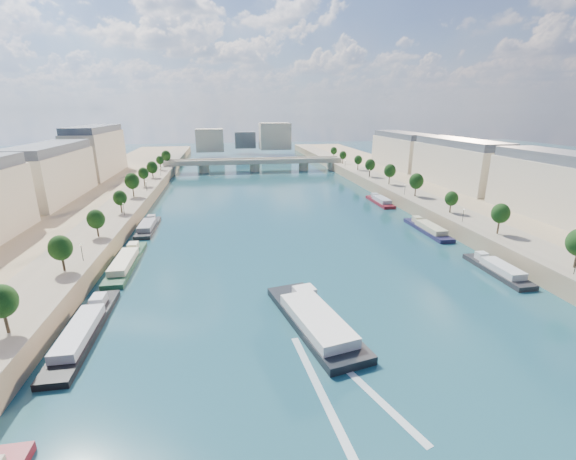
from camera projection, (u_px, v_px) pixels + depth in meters
name	position (u px, v px, depth m)	size (l,w,h in m)	color
ground	(287.00, 231.00, 126.47)	(700.00, 700.00, 0.00)	#0B3034
quay_left	(49.00, 235.00, 114.53)	(44.00, 520.00, 5.00)	#9E8460
quay_right	(486.00, 215.00, 136.90)	(44.00, 520.00, 5.00)	#9E8460
pave_left	(101.00, 225.00, 116.09)	(14.00, 520.00, 0.10)	gray
pave_right	(449.00, 210.00, 133.81)	(14.00, 520.00, 0.10)	gray
trees_left	(107.00, 206.00, 116.65)	(4.80, 268.80, 8.26)	#382B1E
trees_right	(430.00, 189.00, 141.27)	(4.80, 268.80, 8.26)	#382B1E
lamps_left	(106.00, 225.00, 106.56)	(0.36, 200.36, 4.28)	black
lamps_right	(430.00, 199.00, 136.99)	(0.36, 200.36, 4.28)	black
buildings_left	(12.00, 183.00, 119.60)	(16.00, 226.00, 23.20)	beige
buildings_right	(503.00, 170.00, 146.01)	(16.00, 226.00, 23.20)	beige
skyline	(250.00, 138.00, 329.08)	(79.00, 42.00, 22.00)	beige
bridge	(255.00, 163.00, 246.63)	(112.00, 12.00, 8.15)	#C1B79E
tour_barge	(314.00, 320.00, 71.32)	(14.37, 30.39, 3.97)	black
wake	(340.00, 385.00, 56.07)	(13.02, 26.00, 0.04)	silver
moored_barges_left	(85.00, 328.00, 69.23)	(5.00, 151.95, 3.60)	#1B1E3D
moored_barges_right	(499.00, 271.00, 93.66)	(5.00, 166.80, 3.60)	black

